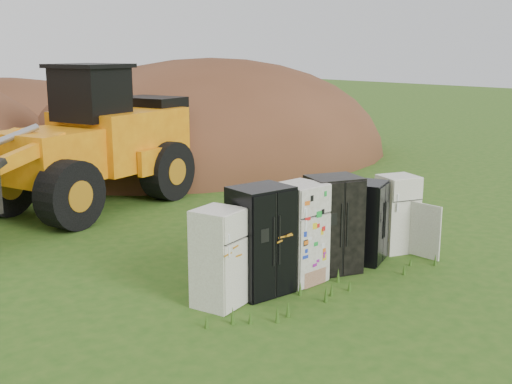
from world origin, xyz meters
TOP-DOWN VIEW (x-y plane):
  - ground at (0.00, 0.00)m, footprint 120.00×120.00m
  - fridge_leftmost at (-2.39, -0.00)m, footprint 0.93×0.91m
  - fridge_black_side at (-1.45, 0.00)m, footprint 1.04×0.84m
  - fridge_sticker at (-0.52, -0.01)m, footprint 0.88×0.82m
  - fridge_dark_mid at (0.39, -0.02)m, footprint 1.17×1.05m
  - fridge_black_right at (1.33, -0.04)m, footprint 1.05×0.98m
  - fridge_open_door at (2.40, -0.00)m, footprint 0.93×0.89m
  - wheel_loader at (-1.66, 7.69)m, footprint 8.70×5.71m
  - dirt_mound_right at (6.45, 12.40)m, footprint 16.01×11.74m

SIDE VIEW (x-z plane):
  - ground at x=0.00m, z-range 0.00..0.00m
  - dirt_mound_right at x=6.45m, z-range -3.97..3.97m
  - fridge_open_door at x=2.40m, z-range 0.00..1.66m
  - fridge_black_right at x=1.33m, z-range 0.00..1.67m
  - fridge_leftmost at x=-2.39m, z-range 0.00..1.69m
  - fridge_sticker at x=-0.52m, z-range 0.00..1.88m
  - fridge_dark_mid at x=0.39m, z-range 0.00..1.90m
  - fridge_black_side at x=-1.45m, z-range 0.00..1.95m
  - wheel_loader at x=-1.66m, z-range 0.00..3.91m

